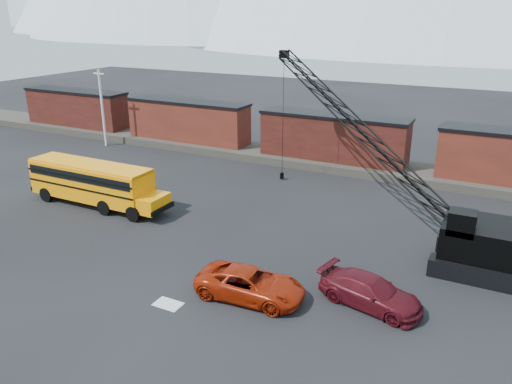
{
  "coord_description": "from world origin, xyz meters",
  "views": [
    {
      "loc": [
        14.08,
        -20.93,
        13.68
      ],
      "look_at": [
        0.72,
        5.1,
        3.0
      ],
      "focal_mm": 35.0,
      "sensor_mm": 36.0,
      "label": 1
    }
  ],
  "objects_px": {
    "school_bus": "(95,182)",
    "maroon_suv": "(370,292)",
    "crawler_crane": "(357,126)",
    "red_pickup": "(251,284)"
  },
  "relations": [
    {
      "from": "school_bus",
      "to": "maroon_suv",
      "type": "height_order",
      "value": "school_bus"
    },
    {
      "from": "school_bus",
      "to": "maroon_suv",
      "type": "xyz_separation_m",
      "value": [
        21.67,
        -4.0,
        -1.04
      ]
    },
    {
      "from": "school_bus",
      "to": "crawler_crane",
      "type": "height_order",
      "value": "crawler_crane"
    },
    {
      "from": "red_pickup",
      "to": "school_bus",
      "type": "bearing_deg",
      "value": 65.13
    },
    {
      "from": "red_pickup",
      "to": "crawler_crane",
      "type": "xyz_separation_m",
      "value": [
        1.22,
        13.07,
        5.58
      ]
    },
    {
      "from": "school_bus",
      "to": "crawler_crane",
      "type": "distance_m",
      "value": 19.26
    },
    {
      "from": "maroon_suv",
      "to": "school_bus",
      "type": "bearing_deg",
      "value": 91.61
    },
    {
      "from": "school_bus",
      "to": "crawler_crane",
      "type": "xyz_separation_m",
      "value": [
        17.35,
        7.02,
        4.56
      ]
    },
    {
      "from": "red_pickup",
      "to": "maroon_suv",
      "type": "distance_m",
      "value": 5.91
    },
    {
      "from": "school_bus",
      "to": "maroon_suv",
      "type": "relative_size",
      "value": 2.24
    }
  ]
}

